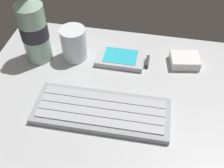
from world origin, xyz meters
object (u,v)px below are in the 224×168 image
Objects in this scene: keyboard at (102,111)px; juice_cup at (74,45)px; charger_block at (185,61)px; handheld_device at (123,58)px; water_bottle at (33,28)px.

keyboard is 20.21cm from juice_cup.
charger_block is (17.13, 19.29, 0.39)cm from keyboard.
keyboard is 4.17× the size of charger_block.
handheld_device is at bearing 84.42° from keyboard.
water_bottle is 37.89cm from charger_block.
handheld_device is at bearing -173.98° from charger_block.
handheld_device is 1.83× the size of charger_block.
keyboard is at bearing -37.29° from water_bottle.
juice_cup is (-12.49, -0.83, 3.18)cm from handheld_device.
charger_block is at bearing 6.64° from water_bottle.
water_bottle reaches higher than handheld_device.
juice_cup is at bearing 122.60° from keyboard.
charger_block is at bearing 48.39° from keyboard.
water_bottle is (-8.93, -1.83, 5.10)cm from juice_cup.
water_bottle is at bearing -173.36° from charger_block.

